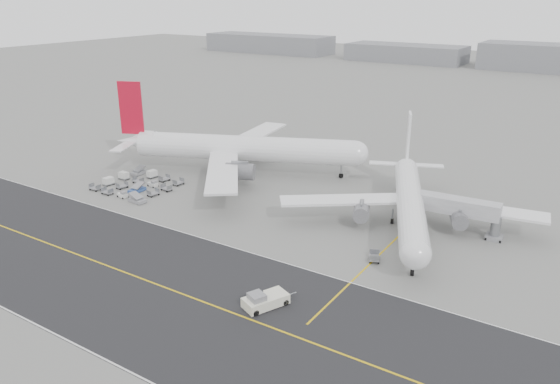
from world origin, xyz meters
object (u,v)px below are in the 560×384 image
Objects in this scene: pushback_tug at (265,300)px; jet_bridge at (454,207)px; airliner_a at (239,148)px; airliner_b at (410,201)px; ground_crew_a at (262,297)px.

pushback_tug is 41.21m from jet_bridge.
airliner_a is at bearing 154.12° from pushback_tug.
jet_bridge is at bearing 94.19° from pushback_tug.
pushback_tug is at bearing -122.40° from airliner_b.
airliner_b is 23.96× the size of ground_crew_a.
jet_bridge is at bearing -8.91° from airliner_b.
ground_crew_a is at bearing 169.17° from pushback_tug.
airliner_a is 59.00m from pushback_tug.
ground_crew_a is at bearing -163.26° from airliner_a.
jet_bridge is (13.98, 38.60, 3.59)m from pushback_tug.
pushback_tug reaches higher than ground_crew_a.
airliner_a is at bearing 169.17° from jet_bridge.
jet_bridge is 40.97m from ground_crew_a.
airliner_b is 37.61m from pushback_tug.
airliner_a reaches higher than jet_bridge.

